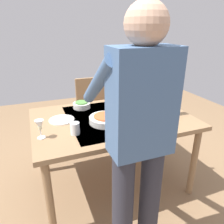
{
  "coord_description": "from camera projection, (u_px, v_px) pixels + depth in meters",
  "views": [
    {
      "loc": [
        0.67,
        1.75,
        1.57
      ],
      "look_at": [
        0.0,
        0.0,
        0.81
      ],
      "focal_mm": 34.39,
      "sensor_mm": 36.0,
      "label": 1
    }
  ],
  "objects": [
    {
      "name": "wine_glass_right",
      "position": [
        148.0,
        109.0,
        1.94
      ],
      "size": [
        0.07,
        0.07,
        0.15
      ],
      "color": "white",
      "rests_on": "dining_table"
    },
    {
      "name": "table_fork",
      "position": [
        173.0,
        123.0,
        1.9
      ],
      "size": [
        0.05,
        0.18,
        0.0
      ],
      "primitive_type": "cube",
      "rotation": [
        0.0,
        0.0,
        -0.23
      ],
      "color": "silver",
      "rests_on": "dining_table"
    },
    {
      "name": "table_knife",
      "position": [
        133.0,
        106.0,
        2.31
      ],
      "size": [
        0.03,
        0.2,
        0.0
      ],
      "primitive_type": "cube",
      "rotation": [
        0.0,
        0.0,
        -0.09
      ],
      "color": "silver",
      "rests_on": "dining_table"
    },
    {
      "name": "chair_near",
      "position": [
        93.0,
        108.0,
        2.92
      ],
      "size": [
        0.4,
        0.4,
        0.91
      ],
      "color": "brown",
      "rests_on": "ground_plane"
    },
    {
      "name": "wine_glass_left",
      "position": [
        40.0,
        126.0,
        1.62
      ],
      "size": [
        0.07,
        0.07,
        0.15
      ],
      "color": "white",
      "rests_on": "dining_table"
    },
    {
      "name": "water_cup_near_left",
      "position": [
        120.0,
        127.0,
        1.74
      ],
      "size": [
        0.07,
        0.07,
        0.1
      ],
      "primitive_type": "cylinder",
      "color": "silver",
      "rests_on": "dining_table"
    },
    {
      "name": "water_cup_far_left",
      "position": [
        75.0,
        128.0,
        1.7
      ],
      "size": [
        0.08,
        0.08,
        0.1
      ],
      "primitive_type": "cylinder",
      "color": "silver",
      "rests_on": "dining_table"
    },
    {
      "name": "ground_plane",
      "position": [
        112.0,
        181.0,
        2.33
      ],
      "size": [
        6.0,
        6.0,
        0.0
      ],
      "primitive_type": "plane",
      "color": "#846647"
    },
    {
      "name": "person_server",
      "position": [
        139.0,
        137.0,
        1.26
      ],
      "size": [
        0.42,
        0.61,
        1.69
      ],
      "color": "#2D2D38",
      "rests_on": "ground_plane"
    },
    {
      "name": "serving_bowl_pasta",
      "position": [
        106.0,
        119.0,
        1.91
      ],
      "size": [
        0.3,
        0.3,
        0.07
      ],
      "color": "white",
      "rests_on": "dining_table"
    },
    {
      "name": "water_cup_near_right",
      "position": [
        144.0,
        110.0,
        2.06
      ],
      "size": [
        0.08,
        0.08,
        0.1
      ],
      "primitive_type": "cylinder",
      "color": "silver",
      "rests_on": "dining_table"
    },
    {
      "name": "dining_table",
      "position": [
        112.0,
        124.0,
        2.07
      ],
      "size": [
        1.47,
        1.01,
        0.76
      ],
      "color": "#93704C",
      "rests_on": "ground_plane"
    },
    {
      "name": "wine_bottle",
      "position": [
        177.0,
        104.0,
        2.06
      ],
      "size": [
        0.07,
        0.07,
        0.3
      ],
      "color": "black",
      "rests_on": "dining_table"
    },
    {
      "name": "side_bowl_salad",
      "position": [
        82.0,
        105.0,
        2.25
      ],
      "size": [
        0.18,
        0.18,
        0.07
      ],
      "color": "white",
      "rests_on": "dining_table"
    },
    {
      "name": "dinner_plate_near",
      "position": [
        62.0,
        120.0,
        1.96
      ],
      "size": [
        0.23,
        0.23,
        0.01
      ],
      "primitive_type": "cylinder",
      "color": "white",
      "rests_on": "dining_table"
    }
  ]
}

